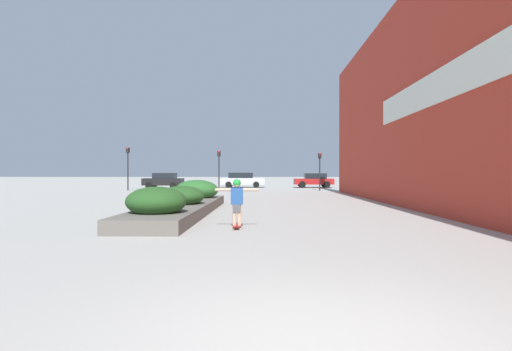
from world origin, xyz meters
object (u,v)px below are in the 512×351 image
at_px(car_leftmost, 314,180).
at_px(traffic_light_right, 320,165).
at_px(traffic_light_far_left, 128,162).
at_px(car_center_left, 242,180).
at_px(car_center_right, 164,180).
at_px(traffic_light_left, 219,164).
at_px(skateboarder, 237,197).
at_px(car_rightmost, 377,181).
at_px(skateboard, 237,226).

distance_m(car_leftmost, traffic_light_right, 7.60).
relative_size(car_leftmost, traffic_light_far_left, 1.08).
bearing_deg(car_center_left, car_center_right, -68.55).
bearing_deg(car_center_left, traffic_light_left, -12.98).
distance_m(skateboarder, car_rightmost, 32.97).
height_order(traffic_light_left, traffic_light_right, traffic_light_left).
bearing_deg(skateboarder, traffic_light_right, 76.17).
height_order(car_center_right, traffic_light_right, traffic_light_right).
relative_size(car_center_left, traffic_light_left, 1.34).
bearing_deg(skateboard, car_center_right, 107.45).
xyz_separation_m(car_leftmost, car_center_left, (-7.64, 0.18, 0.02)).
bearing_deg(traffic_light_left, car_center_left, 77.02).
relative_size(traffic_light_left, traffic_light_right, 1.06).
relative_size(skateboarder, car_leftmost, 0.31).
xyz_separation_m(skateboarder, traffic_light_right, (5.59, 23.88, 1.38)).
relative_size(car_center_right, traffic_light_far_left, 1.01).
xyz_separation_m(skateboard, car_leftmost, (6.01, 31.33, 0.74)).
relative_size(car_center_right, traffic_light_right, 1.17).
xyz_separation_m(car_leftmost, traffic_light_far_left, (-17.42, -7.20, 1.76)).
xyz_separation_m(skateboarder, car_center_right, (-9.31, 28.49, -0.06)).
xyz_separation_m(skateboard, car_rightmost, (12.39, 30.55, 0.67)).
bearing_deg(traffic_light_right, traffic_light_left, 177.48).
distance_m(skateboard, car_center_left, 31.56).
bearing_deg(traffic_light_left, skateboarder, -82.27).
xyz_separation_m(skateboarder, traffic_light_far_left, (-11.41, 24.13, 1.69)).
xyz_separation_m(car_center_left, traffic_light_right, (7.22, -7.62, 1.43)).
distance_m(skateboarder, traffic_light_left, 24.54).
bearing_deg(traffic_light_far_left, traffic_light_right, -0.83).
bearing_deg(traffic_light_left, car_center_right, 145.01).
height_order(skateboarder, car_rightmost, skateboarder).
bearing_deg(car_center_right, traffic_light_left, -124.99).
relative_size(car_leftmost, traffic_light_left, 1.17).
relative_size(car_center_right, traffic_light_left, 1.10).
bearing_deg(car_rightmost, traffic_light_far_left, 105.10).
bearing_deg(car_leftmost, skateboard, 169.14).
height_order(car_rightmost, traffic_light_far_left, traffic_light_far_left).
xyz_separation_m(traffic_light_left, traffic_light_far_left, (-8.11, -0.14, 0.18)).
xyz_separation_m(car_leftmost, traffic_light_right, (-0.42, -7.45, 1.45)).
bearing_deg(car_center_right, traffic_light_right, -107.16).
xyz_separation_m(skateboard, car_center_right, (-9.31, 28.49, 0.75)).
bearing_deg(skateboarder, car_rightmost, 67.27).
relative_size(skateboarder, traffic_light_far_left, 0.34).
xyz_separation_m(car_rightmost, traffic_light_far_left, (-23.80, -6.42, 1.83)).
height_order(skateboard, car_leftmost, car_leftmost).
xyz_separation_m(car_rightmost, traffic_light_right, (-6.80, -6.67, 1.52)).
bearing_deg(car_center_left, car_leftmost, 88.67).
height_order(skateboard, car_center_left, car_center_left).
height_order(car_leftmost, car_center_right, car_center_right).
height_order(car_center_right, traffic_light_left, traffic_light_left).
relative_size(skateboard, car_center_right, 0.17).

